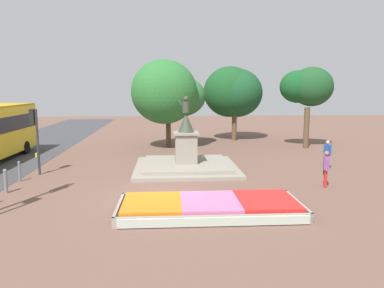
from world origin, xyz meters
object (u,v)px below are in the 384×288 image
at_px(pedestrian_near_planter, 327,153).
at_px(kerb_bollard_north, 19,171).
at_px(flower_planter, 211,207).
at_px(pedestrian_with_handbag, 326,167).
at_px(kerb_bollard_mid_b, 6,180).
at_px(traffic_light_mid_block, 35,130).
at_px(statue_monument, 186,159).

relative_size(pedestrian_near_planter, kerb_bollard_north, 1.60).
distance_m(flower_planter, pedestrian_near_planter, 10.26).
distance_m(flower_planter, pedestrian_with_handbag, 6.55).
height_order(flower_planter, kerb_bollard_mid_b, kerb_bollard_mid_b).
relative_size(pedestrian_with_handbag, kerb_bollard_mid_b, 1.58).
xyz_separation_m(flower_planter, traffic_light_mid_block, (-8.40, 6.69, 2.17)).
bearing_deg(pedestrian_with_handbag, pedestrian_near_planter, 65.36).
xyz_separation_m(traffic_light_mid_block, kerb_bollard_north, (-0.38, -1.44, -1.86)).
relative_size(flower_planter, kerb_bollard_north, 6.69).
distance_m(statue_monument, kerb_bollard_mid_b, 9.15).
xyz_separation_m(statue_monument, traffic_light_mid_block, (-7.91, -0.76, 1.84)).
distance_m(statue_monument, traffic_light_mid_block, 8.16).
height_order(flower_planter, pedestrian_with_handbag, pedestrian_with_handbag).
bearing_deg(flower_planter, pedestrian_near_planter, 43.12).
height_order(kerb_bollard_mid_b, kerb_bollard_north, kerb_bollard_mid_b).
bearing_deg(traffic_light_mid_block, kerb_bollard_north, -104.66).
bearing_deg(kerb_bollard_north, pedestrian_with_handbag, -8.34).
bearing_deg(statue_monument, pedestrian_with_handbag, -34.92).
height_order(statue_monument, traffic_light_mid_block, statue_monument).
height_order(statue_monument, pedestrian_with_handbag, statue_monument).
distance_m(pedestrian_near_planter, kerb_bollard_mid_b, 16.51).
height_order(pedestrian_near_planter, kerb_bollard_north, pedestrian_near_planter).
distance_m(pedestrian_with_handbag, pedestrian_near_planter, 4.25).
bearing_deg(statue_monument, kerb_bollard_mid_b, -152.19).
relative_size(flower_planter, pedestrian_near_planter, 4.17).
relative_size(pedestrian_near_planter, kerb_bollard_mid_b, 1.51).
relative_size(statue_monument, pedestrian_with_handbag, 3.35).
bearing_deg(statue_monument, traffic_light_mid_block, -174.50).
xyz_separation_m(statue_monument, pedestrian_near_planter, (7.96, -0.46, 0.38)).
xyz_separation_m(statue_monument, kerb_bollard_mid_b, (-8.10, -4.27, 0.01)).
relative_size(pedestrian_with_handbag, kerb_bollard_north, 1.68).
height_order(pedestrian_near_planter, kerb_bollard_mid_b, pedestrian_near_planter).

